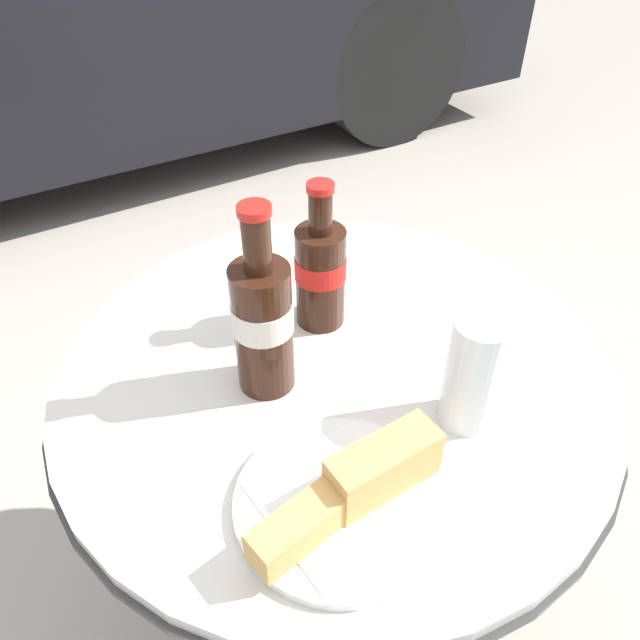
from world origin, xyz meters
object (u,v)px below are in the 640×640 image
object	(u,v)px
cola_bottle_right	(263,321)
lunch_plate_near	(347,495)
drinking_glass	(472,377)
bistro_table	(332,441)
cola_bottle_left	(320,271)

from	to	relation	value
cola_bottle_right	lunch_plate_near	xyz separation A→B (m)	(-0.01, -0.21, -0.08)
cola_bottle_right	drinking_glass	distance (m)	0.25
cola_bottle_right	lunch_plate_near	bearing A→B (deg)	-93.14
bistro_table	cola_bottle_right	distance (m)	0.27
cola_bottle_left	bistro_table	bearing A→B (deg)	-109.52
drinking_glass	lunch_plate_near	xyz separation A→B (m)	(-0.19, -0.03, -0.05)
cola_bottle_left	lunch_plate_near	xyz separation A→B (m)	(-0.13, -0.28, -0.06)
bistro_table	lunch_plate_near	world-z (taller)	lunch_plate_near
cola_bottle_left	cola_bottle_right	distance (m)	0.14
drinking_glass	cola_bottle_left	bearing A→B (deg)	102.95
drinking_glass	lunch_plate_near	bearing A→B (deg)	-169.75
bistro_table	cola_bottle_left	size ratio (longest dim) A/B	3.46
cola_bottle_right	lunch_plate_near	world-z (taller)	cola_bottle_right
lunch_plate_near	drinking_glass	bearing A→B (deg)	10.25
cola_bottle_right	lunch_plate_near	distance (m)	0.22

